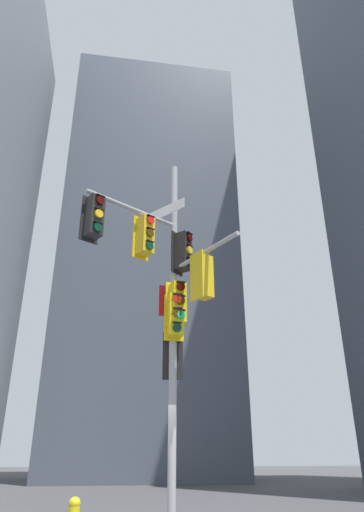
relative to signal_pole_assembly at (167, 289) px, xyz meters
The scene contains 2 objects.
building_mid_block 24.94m from the signal_pole_assembly, 87.58° to the left, with size 12.18×12.18×30.57m, color #4C5460.
signal_pole_assembly is the anchor object (origin of this frame).
Camera 1 is at (-1.42, -10.53, 1.46)m, focal length 31.53 mm.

